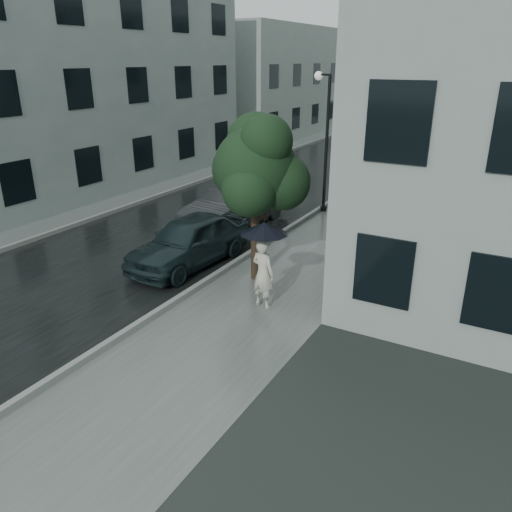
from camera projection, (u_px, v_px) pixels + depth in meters
The scene contains 14 objects.
ground at pixel (213, 331), 11.20m from camera, with size 120.00×120.00×0.00m, color black.
sidewalk at pixel (378, 205), 20.81m from camera, with size 3.50×60.00×0.01m, color slate.
kerb_near at pixel (337, 198), 21.61m from camera, with size 0.15×60.00×0.15m, color slate.
asphalt_road at pixel (266, 190), 23.23m from camera, with size 6.85×60.00×0.00m, color black.
kerb_far at pixel (204, 180), 24.79m from camera, with size 0.15×60.00×0.15m, color slate.
sidewalk_far at pixel (189, 179), 25.24m from camera, with size 1.70×60.00×0.01m, color #4C5451.
building_far_a at pixel (52, 81), 22.18m from camera, with size 7.02×20.00×9.50m.
building_far_b at pixel (277, 81), 40.30m from camera, with size 7.02×18.00×8.00m.
pedestrian at pixel (263, 273), 12.01m from camera, with size 0.63×0.42×1.74m, color beige.
umbrella at pixel (264, 228), 11.55m from camera, with size 1.27×1.27×1.29m.
street_tree at pixel (257, 167), 12.82m from camera, with size 2.79×2.54×4.48m.
lamp_post at pixel (324, 134), 19.05m from camera, with size 0.82×0.47×5.26m.
car_near at pixel (190, 241), 14.60m from camera, with size 1.72×4.28×1.46m, color black.
car_far at pixel (236, 205), 17.95m from camera, with size 1.68×4.81×1.58m, color #222527.
Camera 1 is at (5.62, -8.06, 5.70)m, focal length 35.00 mm.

